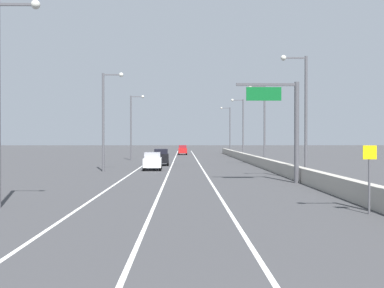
{
  "coord_description": "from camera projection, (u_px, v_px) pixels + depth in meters",
  "views": [
    {
      "loc": [
        -0.57,
        -5.27,
        3.31
      ],
      "look_at": [
        0.48,
        52.13,
        2.63
      ],
      "focal_mm": 44.1,
      "sensor_mm": 36.0,
      "label": 1
    }
  ],
  "objects": [
    {
      "name": "jersey_barrier_right",
      "position": [
        277.0,
        167.0,
        45.46
      ],
      "size": [
        0.6,
        120.0,
        1.1
      ],
      "primitive_type": "cube",
      "color": "#9E998E",
      "rests_on": "ground_plane"
    },
    {
      "name": "lamp_post_left_far",
      "position": [
        133.0,
        123.0,
        71.58
      ],
      "size": [
        2.14,
        0.44,
        9.88
      ],
      "color": "#4C4C51",
      "rests_on": "ground_plane"
    },
    {
      "name": "lamp_post_right_second",
      "position": [
        303.0,
        108.0,
        37.19
      ],
      "size": [
        2.14,
        0.44,
        9.88
      ],
      "color": "#4C4C51",
      "rests_on": "ground_plane"
    },
    {
      "name": "car_black_1",
      "position": [
        161.0,
        157.0,
        57.96
      ],
      "size": [
        2.05,
        4.11,
        2.03
      ],
      "color": "black",
      "rests_on": "ground_plane"
    },
    {
      "name": "ground_plane",
      "position": [
        187.0,
        161.0,
        69.31
      ],
      "size": [
        320.0,
        320.0,
        0.0
      ],
      "primitive_type": "plane",
      "color": "#38383A"
    },
    {
      "name": "lamp_post_right_fifth",
      "position": [
        229.0,
        127.0,
        98.7
      ],
      "size": [
        2.14,
        0.44,
        9.88
      ],
      "color": "#4C4C51",
      "rests_on": "ground_plane"
    },
    {
      "name": "car_red_2",
      "position": [
        183.0,
        150.0,
        96.02
      ],
      "size": [
        1.86,
        4.64,
        1.94
      ],
      "color": "red",
      "rests_on": "ground_plane"
    },
    {
      "name": "car_white_0",
      "position": [
        153.0,
        161.0,
        49.19
      ],
      "size": [
        2.0,
        4.06,
        1.86
      ],
      "color": "white",
      "rests_on": "ground_plane"
    },
    {
      "name": "lamp_post_right_third",
      "position": [
        262.0,
        119.0,
        57.7
      ],
      "size": [
        2.14,
        0.44,
        9.88
      ],
      "color": "#4C4C51",
      "rests_on": "ground_plane"
    },
    {
      "name": "overhead_sign_gantry",
      "position": [
        287.0,
        119.0,
        34.9
      ],
      "size": [
        4.68,
        0.36,
        7.5
      ],
      "color": "#47474C",
      "rests_on": "ground_plane"
    },
    {
      "name": "lamp_post_left_mid",
      "position": [
        106.0,
        115.0,
        46.97
      ],
      "size": [
        2.14,
        0.44,
        9.88
      ],
      "color": "#4C4C51",
      "rests_on": "ground_plane"
    },
    {
      "name": "lane_stripe_left",
      "position": [
        145.0,
        164.0,
        60.21
      ],
      "size": [
        0.16,
        130.0,
        0.0
      ],
      "primitive_type": "cube",
      "color": "silver",
      "rests_on": "ground_plane"
    },
    {
      "name": "speed_advisory_sign",
      "position": [
        369.0,
        174.0,
        20.52
      ],
      "size": [
        0.6,
        0.11,
        3.0
      ],
      "color": "#4C4C51",
      "rests_on": "ground_plane"
    },
    {
      "name": "lane_stripe_right",
      "position": [
        200.0,
        164.0,
        60.33
      ],
      "size": [
        0.16,
        130.0,
        0.0
      ],
      "primitive_type": "cube",
      "color": "silver",
      "rests_on": "ground_plane"
    },
    {
      "name": "lane_stripe_center",
      "position": [
        172.0,
        164.0,
        60.27
      ],
      "size": [
        0.16,
        130.0,
        0.0
      ],
      "primitive_type": "cube",
      "color": "silver",
      "rests_on": "ground_plane"
    },
    {
      "name": "lamp_post_left_near",
      "position": [
        3.0,
        88.0,
        22.35
      ],
      "size": [
        2.14,
        0.44,
        9.88
      ],
      "color": "#4C4C51",
      "rests_on": "ground_plane"
    },
    {
      "name": "lamp_post_right_fourth",
      "position": [
        242.0,
        124.0,
        78.2
      ],
      "size": [
        2.14,
        0.44,
        9.88
      ],
      "color": "#4C4C51",
      "rests_on": "ground_plane"
    }
  ]
}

